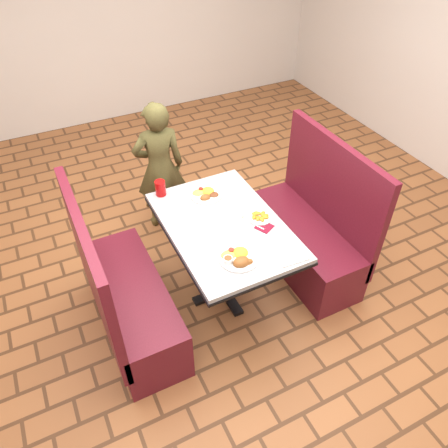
% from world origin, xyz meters
% --- Properties ---
extents(room, '(7.00, 7.04, 2.82)m').
position_xyz_m(room, '(0.00, 0.00, 1.91)').
color(room, '#9B5C32').
rests_on(room, ground).
extents(dining_table, '(0.81, 1.21, 0.75)m').
position_xyz_m(dining_table, '(0.00, 0.00, 0.65)').
color(dining_table, '#AFB1B4').
rests_on(dining_table, ground).
extents(booth_bench_left, '(0.47, 1.20, 1.17)m').
position_xyz_m(booth_bench_left, '(-0.80, 0.00, 0.33)').
color(booth_bench_left, maroon).
rests_on(booth_bench_left, ground).
extents(booth_bench_right, '(0.47, 1.20, 1.17)m').
position_xyz_m(booth_bench_right, '(0.80, 0.00, 0.33)').
color(booth_bench_right, maroon).
rests_on(booth_bench_right, ground).
extents(diner_person, '(0.49, 0.36, 1.26)m').
position_xyz_m(diner_person, '(-0.11, 1.09, 0.63)').
color(diner_person, brown).
rests_on(diner_person, ground).
extents(near_dinner_plate, '(0.27, 0.27, 0.08)m').
position_xyz_m(near_dinner_plate, '(-0.08, -0.37, 0.78)').
color(near_dinner_plate, white).
rests_on(near_dinner_plate, dining_table).
extents(far_dinner_plate, '(0.25, 0.25, 0.06)m').
position_xyz_m(far_dinner_plate, '(0.03, 0.37, 0.77)').
color(far_dinner_plate, white).
rests_on(far_dinner_plate, dining_table).
extents(plantain_plate, '(0.19, 0.19, 0.03)m').
position_xyz_m(plantain_plate, '(0.27, -0.05, 0.76)').
color(plantain_plate, white).
rests_on(plantain_plate, dining_table).
extents(maroon_napkin, '(0.15, 0.15, 0.00)m').
position_xyz_m(maroon_napkin, '(0.25, -0.16, 0.75)').
color(maroon_napkin, maroon).
rests_on(maroon_napkin, dining_table).
extents(spoon_utensil, '(0.06, 0.11, 0.00)m').
position_xyz_m(spoon_utensil, '(0.20, -0.13, 0.75)').
color(spoon_utensil, '#B9B9BD').
rests_on(spoon_utensil, dining_table).
extents(red_tumbler, '(0.08, 0.08, 0.12)m').
position_xyz_m(red_tumbler, '(-0.29, 0.54, 0.81)').
color(red_tumbler, '#BA0C0C').
rests_on(red_tumbler, dining_table).
extents(paper_napkin, '(0.21, 0.16, 0.01)m').
position_xyz_m(paper_napkin, '(0.25, -0.50, 0.76)').
color(paper_napkin, white).
rests_on(paper_napkin, dining_table).
extents(knife_utensil, '(0.08, 0.18, 0.00)m').
position_xyz_m(knife_utensil, '(-0.07, -0.32, 0.76)').
color(knife_utensil, silver).
rests_on(knife_utensil, dining_table).
extents(fork_utensil, '(0.03, 0.16, 0.00)m').
position_xyz_m(fork_utensil, '(-0.06, -0.34, 0.76)').
color(fork_utensil, silver).
rests_on(fork_utensil, dining_table).
extents(lettuce_shreds, '(0.28, 0.32, 0.00)m').
position_xyz_m(lettuce_shreds, '(0.04, 0.06, 0.75)').
color(lettuce_shreds, '#8ECC51').
rests_on(lettuce_shreds, dining_table).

